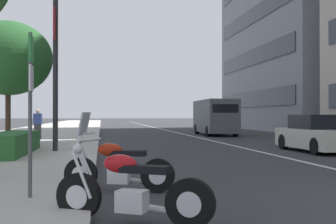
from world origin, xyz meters
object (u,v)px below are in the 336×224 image
(street_tree_by_lamp_post, at_px, (8,58))
(motorcycle_second_in_row, at_px, (130,192))
(parking_sign_by_curb, at_px, (31,94))
(car_far_down_avenue, at_px, (318,135))
(motorcycle_by_sign_pole, at_px, (117,168))
(delivery_van_ahead, at_px, (215,116))
(pedestrian_on_plaza, at_px, (38,124))

(street_tree_by_lamp_post, bearing_deg, motorcycle_second_in_row, -163.00)
(parking_sign_by_curb, distance_m, street_tree_by_lamp_post, 13.08)
(car_far_down_avenue, distance_m, street_tree_by_lamp_post, 12.99)
(motorcycle_by_sign_pole, relative_size, delivery_van_ahead, 0.33)
(motorcycle_second_in_row, height_order, parking_sign_by_curb, parking_sign_by_curb)
(motorcycle_second_in_row, bearing_deg, street_tree_by_lamp_post, -45.65)
(motorcycle_by_sign_pole, xyz_separation_m, pedestrian_on_plaza, (15.84, 3.55, 0.49))
(delivery_van_ahead, relative_size, pedestrian_on_plaza, 3.98)
(motorcycle_by_sign_pole, xyz_separation_m, delivery_van_ahead, (22.60, -7.63, 0.89))
(motorcycle_by_sign_pole, bearing_deg, motorcycle_second_in_row, 108.61)
(parking_sign_by_curb, bearing_deg, motorcycle_by_sign_pole, -47.78)
(motorcycle_by_sign_pole, bearing_deg, car_far_down_avenue, -118.53)
(motorcycle_second_in_row, xyz_separation_m, car_far_down_avenue, (10.48, -7.88, 0.24))
(motorcycle_by_sign_pole, height_order, pedestrian_on_plaza, pedestrian_on_plaza)
(parking_sign_by_curb, height_order, pedestrian_on_plaza, parking_sign_by_curb)
(motorcycle_second_in_row, height_order, motorcycle_by_sign_pole, motorcycle_by_sign_pole)
(car_far_down_avenue, bearing_deg, pedestrian_on_plaza, 55.09)
(street_tree_by_lamp_post, bearing_deg, pedestrian_on_plaza, -7.75)
(car_far_down_avenue, height_order, street_tree_by_lamp_post, street_tree_by_lamp_post)
(parking_sign_by_curb, xyz_separation_m, street_tree_by_lamp_post, (12.61, 2.80, 2.06))
(parking_sign_by_curb, bearing_deg, delivery_van_ahead, -20.66)
(car_far_down_avenue, distance_m, delivery_van_ahead, 14.66)
(car_far_down_avenue, bearing_deg, motorcycle_second_in_row, 142.53)
(car_far_down_avenue, height_order, parking_sign_by_curb, parking_sign_by_curb)
(motorcycle_second_in_row, height_order, delivery_van_ahead, delivery_van_ahead)
(motorcycle_by_sign_pole, relative_size, car_far_down_avenue, 0.47)
(parking_sign_by_curb, bearing_deg, street_tree_by_lamp_post, 12.54)
(motorcycle_by_sign_pole, bearing_deg, street_tree_by_lamp_post, -53.40)
(delivery_van_ahead, distance_m, parking_sign_by_curb, 25.47)
(car_far_down_avenue, bearing_deg, motorcycle_by_sign_pole, 134.42)
(delivery_van_ahead, distance_m, pedestrian_on_plaza, 13.07)
(delivery_van_ahead, bearing_deg, parking_sign_by_curb, 160.99)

